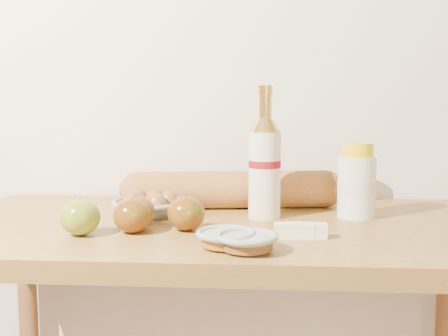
% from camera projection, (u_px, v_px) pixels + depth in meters
% --- Properties ---
extents(back_wall, '(3.50, 0.02, 2.60)m').
position_uv_depth(back_wall, '(234.00, 44.00, 1.46)').
color(back_wall, beige).
rests_on(back_wall, ground).
extents(table, '(1.20, 0.60, 0.90)m').
position_uv_depth(table, '(225.00, 279.00, 1.20)').
color(table, '#A47935').
rests_on(table, ground).
extents(bourbon_bottle, '(0.09, 0.09, 0.29)m').
position_uv_depth(bourbon_bottle, '(265.00, 165.00, 1.22)').
color(bourbon_bottle, beige).
rests_on(bourbon_bottle, table).
extents(cream_bottle, '(0.10, 0.10, 0.16)m').
position_uv_depth(cream_bottle, '(357.00, 183.00, 1.23)').
color(cream_bottle, silver).
rests_on(cream_bottle, table).
extents(egg_bowl, '(0.20, 0.20, 0.06)m').
position_uv_depth(egg_bowl, '(149.00, 206.00, 1.25)').
color(egg_bowl, gray).
rests_on(egg_bowl, table).
extents(baguette, '(0.54, 0.16, 0.09)m').
position_uv_depth(baguette, '(232.00, 190.00, 1.34)').
color(baguette, '#B57837').
rests_on(baguette, table).
extents(apple_yellowgreen, '(0.09, 0.09, 0.07)m').
position_uv_depth(apple_yellowgreen, '(80.00, 217.00, 1.07)').
color(apple_yellowgreen, olive).
rests_on(apple_yellowgreen, table).
extents(apple_redgreen_front, '(0.09, 0.09, 0.07)m').
position_uv_depth(apple_redgreen_front, '(132.00, 215.00, 1.09)').
color(apple_redgreen_front, '#880707').
rests_on(apple_redgreen_front, table).
extents(apple_redgreen_right, '(0.10, 0.10, 0.07)m').
position_uv_depth(apple_redgreen_right, '(186.00, 213.00, 1.11)').
color(apple_redgreen_right, maroon).
rests_on(apple_redgreen_right, table).
extents(sugar_bowl, '(0.11, 0.11, 0.03)m').
position_uv_depth(sugar_bowl, '(247.00, 242.00, 0.96)').
color(sugar_bowl, gray).
rests_on(sugar_bowl, table).
extents(syrup_bowl, '(0.14, 0.14, 0.03)m').
position_uv_depth(syrup_bowl, '(226.00, 239.00, 0.99)').
color(syrup_bowl, '#94A19C').
rests_on(syrup_bowl, table).
extents(butter_stick, '(0.10, 0.03, 0.03)m').
position_uv_depth(butter_stick, '(301.00, 231.00, 1.06)').
color(butter_stick, beige).
rests_on(butter_stick, table).
extents(apple_extra, '(0.09, 0.09, 0.07)m').
position_uv_depth(apple_extra, '(136.00, 213.00, 1.12)').
color(apple_extra, '#880707').
rests_on(apple_extra, table).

